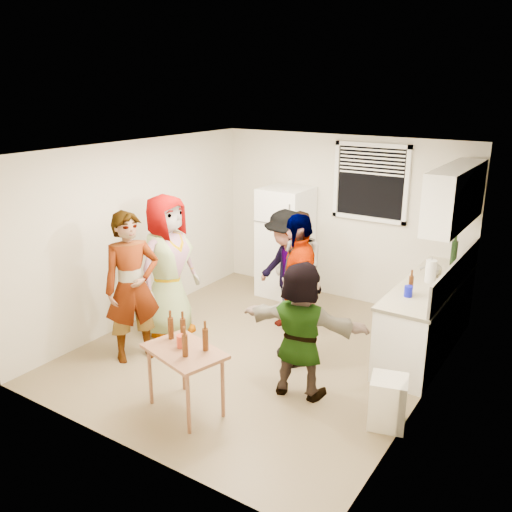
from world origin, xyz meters
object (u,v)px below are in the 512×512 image
Objects in this scene: beer_bottle_table at (185,356)px; guest_orange at (299,393)px; serving_table at (187,409)px; guest_grey at (171,333)px; guest_stripe at (137,357)px; refrigerator at (285,242)px; trash_bin at (388,402)px; beer_bottle_counter at (410,293)px; wine_bottle at (453,265)px; kettle at (433,276)px; guest_back_left at (297,318)px; guest_back_right at (285,327)px; red_cup at (182,347)px; guest_black at (296,359)px; blue_cup at (408,296)px.

guest_orange is at bearing 54.09° from beer_bottle_table.
serving_table is 0.43× the size of guest_grey.
guest_stripe is at bearing 154.67° from beer_bottle_table.
trash_bin is at bearing -43.74° from refrigerator.
trash_bin is 0.27× the size of guest_grey.
guest_stripe is at bearing -149.89° from beer_bottle_counter.
kettle is at bearing -99.85° from wine_bottle.
refrigerator is at bearing -66.19° from guest_orange.
beer_bottle_table is at bearing -50.72° from guest_back_left.
guest_stripe is (-1.25, 0.54, 0.00)m from serving_table.
serving_table is 2.29m from guest_back_right.
red_cup is 0.08× the size of guest_back_left.
serving_table is at bearing -57.51° from guest_black.
guest_back_right is at bearing 179.42° from kettle.
refrigerator is 3.36× the size of trash_bin.
beer_bottle_counter is at bearing 94.91° from blue_cup.
guest_back_right is at bearing -47.15° from guest_grey.
blue_cup is 3.32m from guest_stripe.
blue_cup is 1.37m from trash_bin.
kettle reaches higher than red_cup.
beer_bottle_counter is 2.70m from beer_bottle_table.
guest_orange is (-0.89, -2.58, -0.90)m from wine_bottle.
guest_grey is at bearing -123.50° from guest_black.
guest_black is (1.77, 0.27, 0.00)m from guest_grey.
guest_black is at bearing -27.55° from guest_back_left.
guest_grey reaches higher than guest_stripe.
kettle reaches higher than serving_table.
wine_bottle reaches higher than red_cup.
red_cup is at bearing 141.50° from beer_bottle_table.
wine_bottle reaches higher than guest_black.
refrigerator is 5.10× the size of wine_bottle.
blue_cup reaches higher than guest_grey.
refrigerator is 3.57m from beer_bottle_table.
guest_orange is at bearing -96.91° from guest_grey.
wine_bottle is 0.66× the size of trash_bin.
blue_cup is at bearing -95.63° from wine_bottle.
wine_bottle is at bearing 84.37° from blue_cup.
kettle is 0.13× the size of guest_grey.
red_cup is 1.42m from guest_orange.
blue_cup is at bearing -28.99° from refrigerator.
wine_bottle is 2.63× the size of blue_cup.
guest_stripe is at bearing -135.11° from wine_bottle.
refrigerator is 1.13× the size of guest_orange.
guest_orange is (0.39, -0.64, 0.00)m from guest_black.
wine_bottle is (2.50, 0.12, 0.05)m from refrigerator.
beer_bottle_table is (0.09, -0.09, 0.68)m from serving_table.
beer_bottle_counter is at bearing -29.87° from guest_stripe.
refrigerator is 2.35m from guest_black.
guest_stripe is at bearing -169.43° from guest_grey.
beer_bottle_counter is 1.66× the size of blue_cup.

